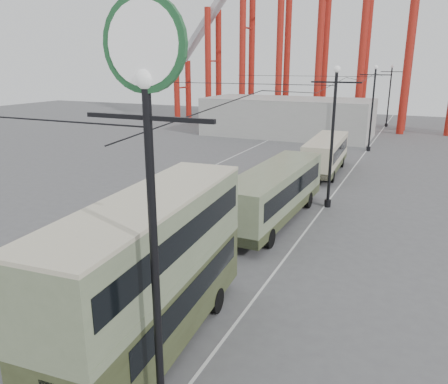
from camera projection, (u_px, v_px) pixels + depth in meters
The scene contains 11 objects.
ground at pixel (79, 323), 16.49m from camera, with size 160.00×160.00×0.00m, color #555558.
road_markings at pixel (249, 189), 34.02m from camera, with size 12.52×120.00×0.01m.
lamp_post_near at pixel (149, 138), 9.42m from camera, with size 3.20×0.44×10.80m.
lamp_post_mid at pixel (332, 139), 28.64m from camera, with size 3.20×0.44×9.32m.
lamp_post_far at pixel (372, 109), 47.83m from camera, with size 3.20×0.44×9.32m.
lamp_post_distant at pixel (389, 96), 67.03m from camera, with size 3.20×0.44×9.32m.
fairground_shed at pixel (288, 117), 59.19m from camera, with size 22.00×10.00×5.00m, color #AFAFA9.
double_decker_bus at pixel (152, 268), 14.20m from camera, with size 3.35×10.26×5.42m.
single_decker_green at pixel (274, 192), 26.68m from camera, with size 3.04×11.92×3.35m.
single_decker_cream at pixel (326, 154), 38.84m from camera, with size 2.98×10.11×3.11m.
pedestrian at pixel (214, 239), 21.79m from camera, with size 0.73×0.48×1.99m, color black.
Camera 1 is at (10.98, -10.84, 9.40)m, focal length 35.00 mm.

